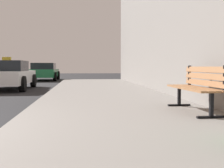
{
  "coord_description": "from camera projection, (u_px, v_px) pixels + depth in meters",
  "views": [
    {
      "loc": [
        3.14,
        -4.14,
        1.02
      ],
      "look_at": [
        3.83,
        2.42,
        0.63
      ],
      "focal_mm": 47.38,
      "sensor_mm": 36.0,
      "label": 1
    }
  ],
  "objects": [
    {
      "name": "sidewalk",
      "position": [
        141.0,
        132.0,
        4.25
      ],
      "size": [
        4.0,
        32.0,
        0.15
      ],
      "primitive_type": "cube",
      "color": "gray",
      "rests_on": "ground_plane"
    },
    {
      "name": "bench",
      "position": [
        198.0,
        85.0,
        5.71
      ],
      "size": [
        0.54,
        1.8,
        0.89
      ],
      "rotation": [
        0.0,
        0.0,
        0.02
      ],
      "color": "#9E6B42",
      "rests_on": "sidewalk"
    },
    {
      "name": "car_white",
      "position": [
        8.0,
        75.0,
        12.98
      ],
      "size": [
        1.97,
        4.14,
        1.43
      ],
      "color": "white",
      "rests_on": "ground_plane"
    },
    {
      "name": "car_green",
      "position": [
        44.0,
        72.0,
        21.63
      ],
      "size": [
        2.0,
        4.58,
        1.27
      ],
      "color": "#196638",
      "rests_on": "ground_plane"
    }
  ]
}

